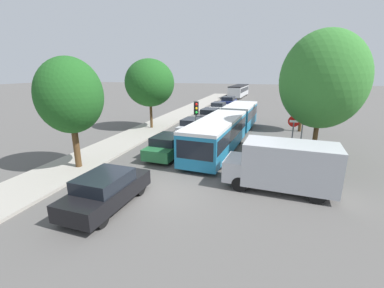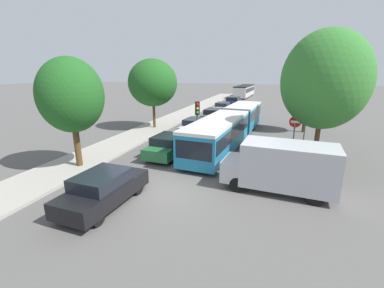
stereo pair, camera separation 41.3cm
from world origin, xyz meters
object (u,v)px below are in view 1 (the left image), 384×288
(no_entry_sign, at_px, (293,131))
(tree_left_near, at_px, (70,96))
(articulated_bus, at_px, (229,124))
(tree_left_mid, at_px, (150,83))
(direction_sign_post, at_px, (304,113))
(tree_right_near, at_px, (323,80))
(queued_car_green, at_px, (168,146))
(traffic_light, at_px, (196,115))
(city_bus_rear, at_px, (239,90))
(queued_car_black, at_px, (106,190))
(queued_car_graphite, at_px, (210,115))
(queued_car_navy, at_px, (228,101))
(tree_right_mid, at_px, (306,85))
(queued_car_silver, at_px, (193,126))
(queued_car_white, at_px, (218,107))
(white_van, at_px, (284,165))

(no_entry_sign, height_order, tree_left_near, tree_left_near)
(articulated_bus, bearing_deg, tree_left_mid, -101.23)
(direction_sign_post, distance_m, tree_right_near, 3.54)
(tree_left_near, bearing_deg, tree_left_mid, 92.40)
(queued_car_green, distance_m, traffic_light, 3.04)
(articulated_bus, xyz_separation_m, tree_left_near, (-7.30, -8.58, 2.80))
(city_bus_rear, distance_m, queued_car_black, 47.62)
(queued_car_black, relative_size, queued_car_green, 1.01)
(city_bus_rear, height_order, tree_left_mid, tree_left_mid)
(traffic_light, bearing_deg, queued_car_graphite, 167.93)
(queued_car_navy, bearing_deg, direction_sign_post, -154.81)
(tree_left_mid, distance_m, tree_right_near, 14.62)
(direction_sign_post, relative_size, tree_right_near, 0.47)
(queued_car_green, height_order, direction_sign_post, direction_sign_post)
(no_entry_sign, height_order, tree_right_mid, tree_right_mid)
(city_bus_rear, relative_size, queued_car_graphite, 2.68)
(queued_car_black, relative_size, queued_car_graphite, 1.01)
(tree_left_near, bearing_deg, articulated_bus, 49.60)
(queued_car_silver, xyz_separation_m, tree_right_near, (9.21, -4.47, 4.21))
(queued_car_green, distance_m, queued_car_white, 18.84)
(tree_right_near, bearing_deg, no_entry_sign, -166.34)
(no_entry_sign, xyz_separation_m, direction_sign_post, (0.90, 2.95, 0.69))
(city_bus_rear, bearing_deg, tree_right_near, -163.52)
(queued_car_green, bearing_deg, articulated_bus, -28.90)
(queued_car_white, distance_m, queued_car_navy, 6.41)
(queued_car_white, distance_m, no_entry_sign, 18.99)
(tree_right_near, bearing_deg, direction_sign_post, 99.84)
(white_van, relative_size, traffic_light, 1.51)
(queued_car_silver, bearing_deg, tree_right_near, -112.89)
(no_entry_sign, bearing_deg, tree_left_mid, -114.86)
(queued_car_black, relative_size, tree_left_mid, 0.66)
(queued_car_silver, bearing_deg, no_entry_sign, -118.43)
(queued_car_black, height_order, queued_car_silver, queued_car_black)
(queued_car_silver, relative_size, white_van, 0.79)
(queued_car_silver, relative_size, tree_right_mid, 0.64)
(queued_car_white, distance_m, traffic_light, 16.91)
(queued_car_black, relative_size, queued_car_silver, 1.05)
(direction_sign_post, xyz_separation_m, tree_right_mid, (0.56, 5.60, 1.60))
(queued_car_silver, height_order, no_entry_sign, no_entry_sign)
(traffic_light, bearing_deg, white_van, 28.47)
(queued_car_white, relative_size, direction_sign_post, 1.13)
(city_bus_rear, xyz_separation_m, tree_left_mid, (-4.51, -33.61, 2.93))
(queued_car_navy, bearing_deg, no_entry_sign, -159.31)
(queued_car_black, height_order, traffic_light, traffic_light)
(queued_car_green, relative_size, tree_right_mid, 0.67)
(queued_car_graphite, xyz_separation_m, tree_left_near, (-4.18, -15.89, 3.41))
(queued_car_graphite, bearing_deg, no_entry_sign, -141.76)
(city_bus_rear, height_order, tree_left_near, tree_left_near)
(white_van, height_order, direction_sign_post, direction_sign_post)
(tree_left_near, relative_size, tree_left_mid, 0.95)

